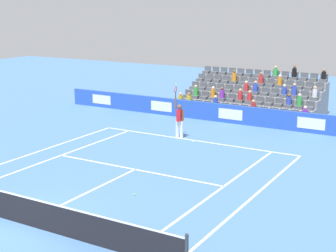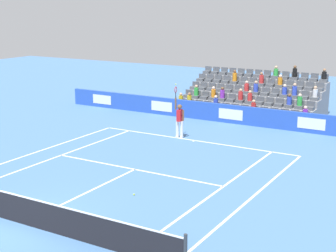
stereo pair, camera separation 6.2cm
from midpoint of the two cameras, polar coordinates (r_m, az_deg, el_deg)
The scene contains 14 objects.
ground_plane at distance 17.21m, azimuth -15.88°, elevation -10.45°, with size 80.00×80.00×0.00m, color #4C7AB2.
line_baseline at distance 26.29m, azimuth 3.07°, elevation -1.62°, with size 10.97×0.10×0.01m, color white.
line_service at distance 21.76m, azimuth -3.65°, elevation -4.85°, with size 8.23×0.10×0.01m, color white.
line_centre_service at distance 19.36m, azimuth -9.00°, elevation -7.36°, with size 0.10×6.40×0.01m, color white.
line_singles_sideline_left at distance 23.90m, azimuth -12.48°, elevation -3.47°, with size 0.10×11.89×0.01m, color white.
line_singles_sideline_right at distance 19.47m, azimuth 5.75°, elevation -7.12°, with size 0.10×11.89×0.01m, color white.
line_doubles_sideline_left at distance 24.83m, azimuth -14.80°, elevation -2.97°, with size 0.10×11.89×0.01m, color white.
line_doubles_sideline_right at distance 18.99m, azimuth 9.53°, elevation -7.80°, with size 0.10×11.89×0.01m, color white.
line_centre_mark at distance 26.20m, azimuth 2.97°, elevation -1.67°, with size 0.10×0.20×0.01m, color white.
sponsor_barrier at distance 30.23m, azimuth 7.14°, elevation 1.34°, with size 23.65×0.22×1.09m.
tennis_net at distance 17.02m, azimuth -15.98°, elevation -8.93°, with size 11.97×0.10×1.07m.
tennis_player at distance 26.58m, azimuth 1.35°, elevation 0.76°, with size 0.53×0.39×2.85m.
stadium_stand at distance 33.41m, azimuth 9.61°, elevation 2.89°, with size 8.68×4.75×3.04m.
loose_tennis_ball at distance 18.90m, azimuth -3.72°, elevation -7.63°, with size 0.07×0.07×0.07m, color #D1E533.
Camera 2 is at (-11.69, 10.65, 6.81)m, focal length 54.63 mm.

